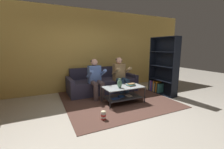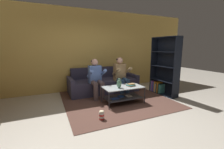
% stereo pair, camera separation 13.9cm
% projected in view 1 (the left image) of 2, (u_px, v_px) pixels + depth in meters
% --- Properties ---
extents(ground, '(16.80, 16.80, 0.00)m').
position_uv_depth(ground, '(122.00, 113.00, 3.61)').
color(ground, beige).
extents(back_partition, '(8.40, 0.12, 2.90)m').
position_uv_depth(back_partition, '(90.00, 50.00, 5.53)').
color(back_partition, tan).
rests_on(back_partition, ground).
extents(couch, '(2.40, 0.96, 0.84)m').
position_uv_depth(couch, '(102.00, 84.00, 5.34)').
color(couch, '#353249').
rests_on(couch, ground).
extents(person_seated_left, '(0.50, 0.58, 1.21)m').
position_uv_depth(person_seated_left, '(96.00, 77.00, 4.59)').
color(person_seated_left, '#5D4A4C').
rests_on(person_seated_left, ground).
extents(person_seated_right, '(0.50, 0.58, 1.24)m').
position_uv_depth(person_seated_right, '(121.00, 74.00, 4.97)').
color(person_seated_right, navy).
rests_on(person_seated_right, ground).
extents(coffee_table, '(1.11, 0.59, 0.47)m').
position_uv_depth(coffee_table, '(123.00, 92.00, 4.23)').
color(coffee_table, '#AEB9BD').
rests_on(coffee_table, ground).
extents(area_rug, '(3.03, 3.26, 0.01)m').
position_uv_depth(area_rug, '(113.00, 97.00, 4.73)').
color(area_rug, brown).
rests_on(area_rug, ground).
extents(vase, '(0.14, 0.14, 0.26)m').
position_uv_depth(vase, '(120.00, 83.00, 4.05)').
color(vase, '#4F7C5F').
rests_on(vase, coffee_table).
extents(book_stack, '(0.24, 0.21, 0.07)m').
position_uv_depth(book_stack, '(131.00, 85.00, 4.27)').
color(book_stack, '#916A4C').
rests_on(book_stack, coffee_table).
extents(bookshelf, '(0.36, 1.03, 1.90)m').
position_uv_depth(bookshelf, '(162.00, 71.00, 5.08)').
color(bookshelf, black).
rests_on(bookshelf, ground).
extents(popcorn_tub, '(0.11, 0.11, 0.21)m').
position_uv_depth(popcorn_tub, '(103.00, 115.00, 3.25)').
color(popcorn_tub, red).
rests_on(popcorn_tub, ground).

